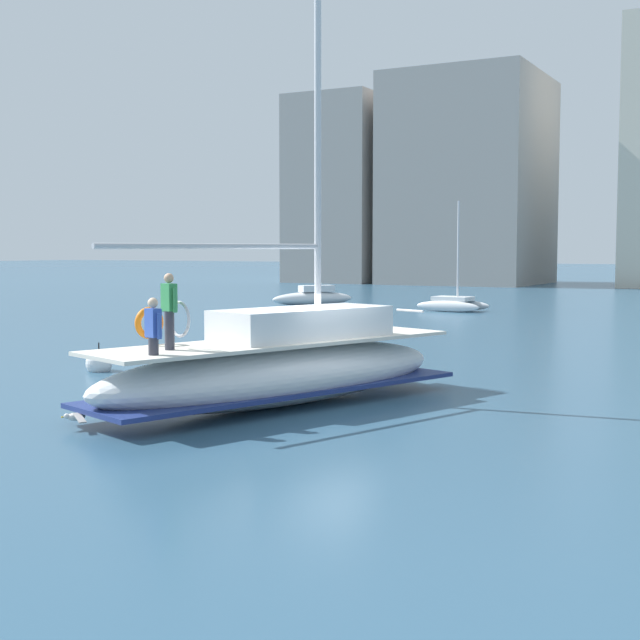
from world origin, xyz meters
TOP-DOWN VIEW (x-y plane):
  - ground_plane at (0.00, 0.00)m, footprint 400.00×400.00m
  - main_sailboat at (-0.59, -0.67)m, footprint 5.50×9.85m
  - moored_sloop_far at (-7.55, 30.36)m, footprint 3.98×2.18m
  - moored_catamaran at (-16.87, 30.77)m, footprint 4.20×5.17m
  - seagull at (-2.70, -5.04)m, footprint 0.91×0.64m
  - mooring_buoy at (-8.13, 1.67)m, footprint 0.77×0.77m

SIDE VIEW (x-z plane):
  - ground_plane at x=0.00m, z-range 0.00..0.00m
  - mooring_buoy at x=-8.13m, z-range -0.26..0.72m
  - seagull at x=-2.70m, z-range 0.18..0.35m
  - moored_sloop_far at x=-7.55m, z-range -2.63..3.62m
  - moored_catamaran at x=-16.87m, z-range -3.22..4.37m
  - main_sailboat at x=-0.59m, z-range -5.73..7.55m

